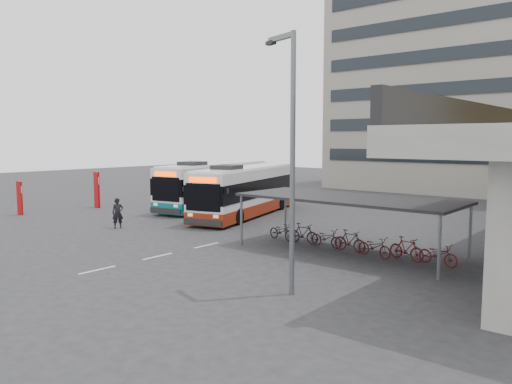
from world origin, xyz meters
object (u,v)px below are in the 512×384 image
Objects in this scene: pedestrian at (118,213)px; lamp_post at (291,147)px; bus_main at (247,191)px; bus_teal at (216,185)px.

lamp_post is at bearing -74.20° from pedestrian.
bus_teal is (-4.70, 1.78, 0.01)m from bus_main.
lamp_post is (14.87, -3.60, 3.98)m from pedestrian.
lamp_post is at bearing -60.54° from bus_main.
bus_teal is at bearing 143.16° from bus_main.
bus_main is at bearing -31.88° from bus_teal.
pedestrian is (-2.40, -8.63, -0.76)m from bus_main.
bus_teal is 10.69m from pedestrian.
pedestrian is at bearing -177.40° from lamp_post.
lamp_post is at bearing -50.35° from bus_teal.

